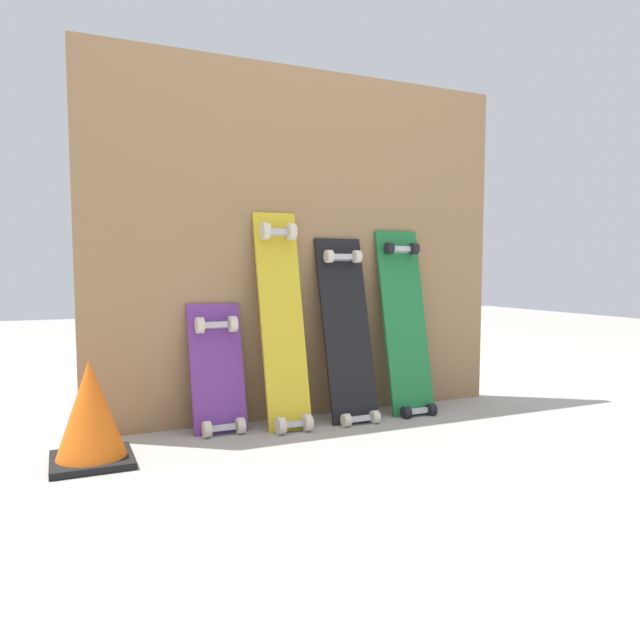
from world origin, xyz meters
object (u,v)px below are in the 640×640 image
at_px(skateboard_black, 348,337).
at_px(traffic_cone, 90,413).
at_px(skateboard_purple, 218,376).
at_px(skateboard_yellow, 283,327).
at_px(skateboard_green, 406,329).

relative_size(skateboard_black, traffic_cone, 2.45).
bearing_deg(skateboard_black, traffic_cone, -170.17).
distance_m(skateboard_purple, skateboard_yellow, 0.33).
bearing_deg(traffic_cone, skateboard_black, 9.83).
height_order(skateboard_purple, skateboard_black, skateboard_black).
bearing_deg(traffic_cone, skateboard_yellow, 13.70).
height_order(skateboard_yellow, traffic_cone, skateboard_yellow).
distance_m(skateboard_purple, skateboard_black, 0.58).
distance_m(skateboard_purple, traffic_cone, 0.54).
xyz_separation_m(skateboard_yellow, skateboard_green, (0.59, 0.01, -0.04)).
relative_size(skateboard_yellow, skateboard_black, 1.11).
bearing_deg(skateboard_green, skateboard_purple, 178.21).
relative_size(skateboard_yellow, skateboard_green, 1.06).
bearing_deg(skateboard_black, skateboard_green, 1.89).
xyz_separation_m(skateboard_yellow, traffic_cone, (-0.75, -0.18, -0.24)).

